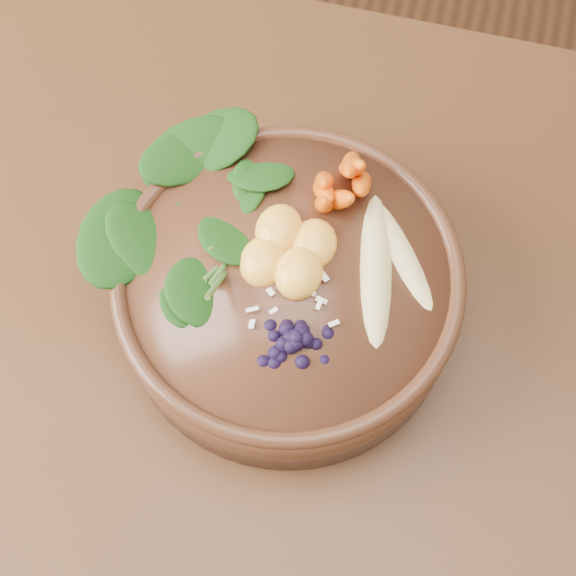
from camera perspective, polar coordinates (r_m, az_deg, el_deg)
name	(u,v)px	position (r m, az deg, el deg)	size (l,w,h in m)	color
ground	(355,512)	(1.51, 4.77, -15.56)	(4.00, 4.00, 0.00)	#381E0F
dining_table	(401,409)	(0.88, 8.05, -8.51)	(1.60, 0.90, 0.75)	#331C0C
stoneware_bowl	(288,292)	(0.77, 0.00, -0.32)	(0.32, 0.32, 0.09)	#502C1A
kale_heap	(228,199)	(0.74, -4.31, 6.32)	(0.21, 0.19, 0.05)	#1A4812
carrot_cluster	(344,161)	(0.73, 4.02, 9.01)	(0.07, 0.07, 0.09)	orange
banana_halves	(391,253)	(0.72, 7.32, 2.46)	(0.12, 0.18, 0.03)	#E0CC84
mandarin_cluster	(289,244)	(0.72, 0.05, 3.17)	(0.09, 0.10, 0.04)	#FFB134
blueberry_pile	(298,331)	(0.68, 0.72, -3.09)	(0.15, 0.11, 0.04)	black
coconut_flakes	(292,293)	(0.71, 0.32, -0.32)	(0.10, 0.08, 0.01)	white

